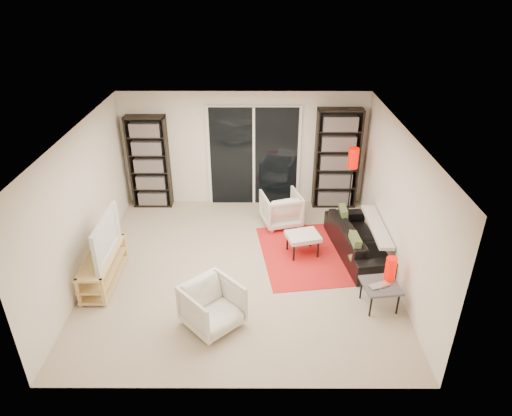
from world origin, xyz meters
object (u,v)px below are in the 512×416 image
at_px(armchair_front, 212,306).
at_px(side_table, 381,287).
at_px(floor_lamp, 353,165).
at_px(bookshelf_left, 149,163).
at_px(bookshelf_right, 337,159).
at_px(tv_stand, 103,267).
at_px(sofa, 360,240).
at_px(armchair_back, 281,209).
at_px(ottoman, 303,237).

relative_size(armchair_front, side_table, 1.27).
bearing_deg(floor_lamp, bookshelf_left, 172.70).
distance_m(bookshelf_right, tv_stand, 4.97).
xyz_separation_m(bookshelf_left, bookshelf_right, (3.85, -0.00, 0.07)).
bearing_deg(sofa, tv_stand, 92.28).
xyz_separation_m(bookshelf_left, armchair_back, (2.69, -0.80, -0.64)).
bearing_deg(floor_lamp, sofa, -91.67).
bearing_deg(side_table, tv_stand, 171.94).
bearing_deg(bookshelf_left, sofa, -24.94).
distance_m(tv_stand, sofa, 4.36).
bearing_deg(tv_stand, sofa, 10.80).
bearing_deg(side_table, sofa, 90.77).
bearing_deg(sofa, armchair_front, 118.57).
distance_m(bookshelf_left, bookshelf_right, 3.85).
bearing_deg(ottoman, bookshelf_left, 148.07).
height_order(ottoman, side_table, same).
height_order(bookshelf_left, ottoman, bookshelf_left).
distance_m(bookshelf_left, floor_lamp, 4.10).
distance_m(side_table, floor_lamp, 2.89).
relative_size(armchair_front, floor_lamp, 0.50).
relative_size(bookshelf_right, armchair_back, 2.87).
bearing_deg(side_table, bookshelf_right, 93.41).
bearing_deg(armchair_front, side_table, -33.23).
height_order(tv_stand, floor_lamp, floor_lamp).
distance_m(bookshelf_left, armchair_front, 4.09).
xyz_separation_m(bookshelf_right, side_table, (0.20, -3.30, -0.69)).
bearing_deg(ottoman, armchair_back, 107.16).
bearing_deg(sofa, side_table, 172.26).
bearing_deg(side_table, ottoman, 125.86).
bearing_deg(bookshelf_right, bookshelf_left, 180.00).
height_order(sofa, ottoman, sofa).
bearing_deg(sofa, bookshelf_left, 56.54).
bearing_deg(ottoman, floor_lamp, 52.59).
bearing_deg(floor_lamp, ottoman, -127.41).
relative_size(bookshelf_left, bookshelf_right, 0.93).
height_order(armchair_front, floor_lamp, floor_lamp).
relative_size(bookshelf_left, ottoman, 2.98).
distance_m(armchair_front, floor_lamp, 4.12).
distance_m(bookshelf_right, sofa, 2.03).
bearing_deg(armchair_back, ottoman, 92.22).
bearing_deg(armchair_front, ottoman, 9.14).
height_order(bookshelf_right, side_table, bookshelf_right).
distance_m(tv_stand, ottoman, 3.38).
distance_m(bookshelf_right, armchair_back, 1.58).
height_order(tv_stand, armchair_front, armchair_front).
relative_size(sofa, armchair_back, 2.60).
distance_m(tv_stand, floor_lamp, 4.92).
bearing_deg(tv_stand, bookshelf_right, 33.22).
bearing_deg(armchair_back, floor_lamp, 176.66).
bearing_deg(armchair_back, bookshelf_right, -160.22).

